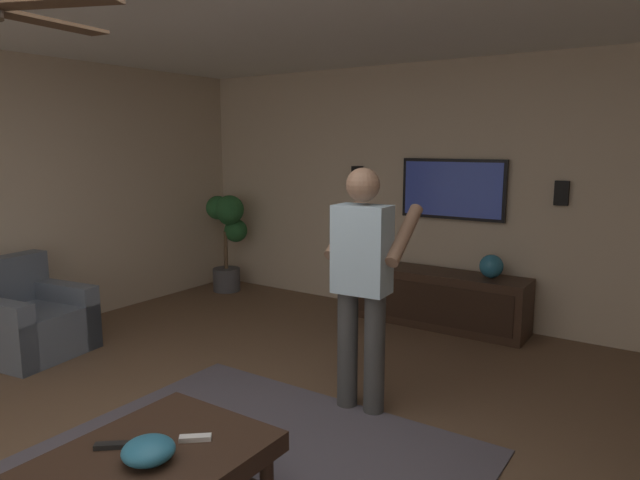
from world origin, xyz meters
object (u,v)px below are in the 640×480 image
object	(u,v)px
media_console	(439,299)
remote_black	(111,445)
coffee_table	(154,473)
wall_speaker_right	(357,176)
bowl	(148,450)
vase_round	(491,266)
wall_speaker_left	(562,193)
potted_plant_tall	(228,229)
armchair	(27,322)
tv	(453,189)
remote_white	(196,438)
person_standing	(363,275)

from	to	relation	value
media_console	remote_black	world-z (taller)	media_console
coffee_table	remote_black	bearing A→B (deg)	113.85
coffee_table	wall_speaker_right	xyz separation A→B (m)	(3.86, 1.19, 1.14)
wall_speaker_right	bowl	bearing A→B (deg)	-162.47
remote_black	vase_round	bearing A→B (deg)	-138.54
media_console	remote_black	bearing A→B (deg)	-1.58
media_console	wall_speaker_left	bearing A→B (deg)	104.05
coffee_table	bowl	size ratio (longest dim) A/B	4.25
potted_plant_tall	remote_black	size ratio (longest dim) A/B	7.89
armchair	tv	distance (m)	4.09
bowl	wall_speaker_right	xyz separation A→B (m)	(3.92, 1.24, 0.98)
remote_white	wall_speaker_right	size ratio (longest dim) A/B	0.68
remote_white	wall_speaker_right	world-z (taller)	wall_speaker_right
person_standing	coffee_table	bearing A→B (deg)	170.08
person_standing	wall_speaker_right	world-z (taller)	person_standing
remote_black	vase_round	world-z (taller)	vase_round
media_console	remote_white	distance (m)	3.43
coffee_table	media_console	xyz separation A→B (m)	(3.61, 0.09, -0.02)
coffee_table	wall_speaker_left	distance (m)	4.11
bowl	vase_round	distance (m)	3.72
armchair	coffee_table	bearing A→B (deg)	-26.84
armchair	media_console	bearing A→B (deg)	37.20
armchair	media_console	xyz separation A→B (m)	(2.69, -2.65, -0.00)
potted_plant_tall	wall_speaker_left	bearing A→B (deg)	-83.76
person_standing	wall_speaker_right	xyz separation A→B (m)	(2.24, 1.36, 0.51)
person_standing	wall_speaker_right	size ratio (longest dim) A/B	7.45
person_standing	remote_white	size ratio (longest dim) A/B	10.93
person_standing	media_console	bearing A→B (deg)	3.20
media_console	potted_plant_tall	world-z (taller)	potted_plant_tall
coffee_table	tv	world-z (taller)	tv
potted_plant_tall	bowl	bearing A→B (deg)	-141.37
bowl	armchair	bearing A→B (deg)	70.63
coffee_table	remote_white	world-z (taller)	remote_white
potted_plant_tall	remote_white	xyz separation A→B (m)	(-3.27, -2.85, -0.35)
tv	wall_speaker_left	bearing A→B (deg)	90.74
remote_black	media_console	bearing A→B (deg)	-131.13
armchair	remote_white	bearing A→B (deg)	-22.82
media_console	tv	xyz separation A→B (m)	(0.24, 0.00, 1.07)
person_standing	remote_black	size ratio (longest dim) A/B	10.93
bowl	remote_black	distance (m)	0.24
person_standing	remote_black	bearing A→B (deg)	164.18
remote_black	vase_round	size ratio (longest dim) A/B	0.68
armchair	potted_plant_tall	xyz separation A→B (m)	(2.54, 0.03, 0.49)
media_console	bowl	size ratio (longest dim) A/B	7.23
potted_plant_tall	remote_white	size ratio (longest dim) A/B	7.89
media_console	person_standing	distance (m)	2.11
coffee_table	remote_white	distance (m)	0.24
vase_round	media_console	bearing A→B (deg)	93.43
bowl	vase_round	size ratio (longest dim) A/B	1.07
media_console	person_standing	size ratio (longest dim) A/B	1.04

